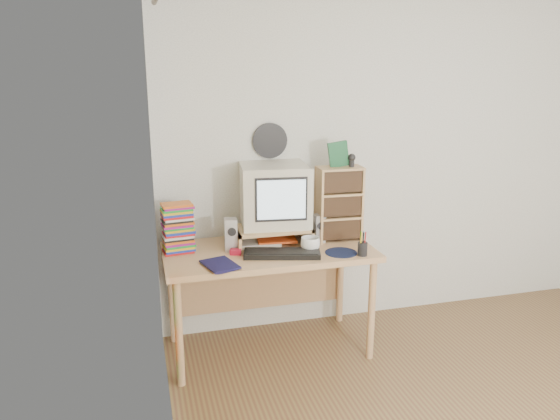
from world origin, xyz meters
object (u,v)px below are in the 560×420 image
dvd_stack (178,232)px  cd_rack (339,204)px  mug (310,245)px  crt_monitor (275,195)px  desk (266,264)px  keyboard (282,254)px  diary (207,266)px

dvd_stack → cd_rack: 1.12m
mug → crt_monitor: bearing=121.4°
desk → crt_monitor: 0.48m
keyboard → diary: (-0.50, -0.11, 0.01)m
cd_rack → mug: size_ratio=4.03×
mug → dvd_stack: bearing=165.0°
cd_rack → mug: 0.40m
crt_monitor → cd_rack: 0.46m
keyboard → mug: 0.21m
keyboard → dvd_stack: 0.70m
dvd_stack → diary: dvd_stack is taller
desk → mug: (0.25, -0.19, 0.19)m
crt_monitor → dvd_stack: (-0.67, -0.05, -0.20)m
cd_rack → dvd_stack: bearing=-178.5°
desk → crt_monitor: crt_monitor is taller
crt_monitor → mug: crt_monitor is taller
desk → crt_monitor: bearing=46.5°
cd_rack → diary: size_ratio=2.40×
cd_rack → mug: bearing=-140.6°
keyboard → diary: size_ratio=2.27×
keyboard → dvd_stack: bearing=173.0°
cd_rack → diary: cd_rack is taller
mug → diary: 0.72m
desk → cd_rack: cd_rack is taller
cd_rack → desk: bearing=-175.9°
desk → keyboard: bearing=-76.9°
desk → dvd_stack: (-0.59, 0.03, 0.27)m
crt_monitor → cd_rack: bearing=-2.4°
diary → cd_rack: bearing=3.4°
crt_monitor → diary: (-0.53, -0.42, -0.31)m
crt_monitor → mug: size_ratio=3.45×
desk → diary: 0.58m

